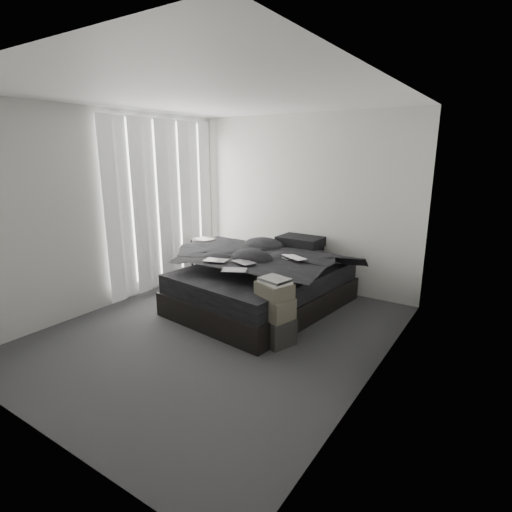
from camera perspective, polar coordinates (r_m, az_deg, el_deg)
The scene contains 25 objects.
floor at distance 4.79m, azimuth -5.36°, elevation -10.76°, with size 3.60×4.20×0.01m, color #343436.
ceiling at distance 4.37m, azimuth -6.23°, elevation 21.80°, with size 3.60×4.20×0.01m, color white.
wall_back at distance 6.15m, azimuth 6.73°, elevation 7.54°, with size 3.60×0.01×2.60m, color silver.
wall_front at distance 3.10m, azimuth -30.93°, elevation -1.48°, with size 3.60×0.01×2.60m, color silver.
wall_left at distance 5.69m, azimuth -20.08°, elevation 6.19°, with size 0.01×4.20×2.60m, color silver.
wall_right at distance 3.56m, azimuth 17.37°, elevation 1.82°, with size 0.01×4.20×2.60m, color silver.
window_left at distance 6.25m, azimuth -13.38°, elevation 7.81°, with size 0.02×2.00×2.30m, color white.
curtain_left at distance 6.22m, azimuth -13.02°, elevation 7.15°, with size 0.06×2.12×2.48m, color white.
bed at distance 5.47m, azimuth 0.96°, elevation -5.67°, with size 1.70×2.25×0.31m, color black.
mattress at distance 5.38m, azimuth 0.98°, elevation -2.95°, with size 1.64×2.18×0.24m, color black.
duvet at distance 5.27m, azimuth 0.61°, elevation -0.48°, with size 1.66×1.92×0.26m, color black.
pillow_lower at distance 6.03m, azimuth 5.83°, elevation 0.86°, with size 0.68×0.46×0.15m, color black.
pillow_upper at distance 5.94m, azimuth 6.35°, elevation 2.09°, with size 0.63×0.44×0.14m, color black.
laptop at distance 5.07m, azimuth 5.02°, elevation 0.56°, with size 0.36×0.23×0.03m, color silver.
comic_a at distance 5.02m, azimuth -5.75°, elevation 0.29°, with size 0.28×0.19×0.01m, color black.
comic_b at distance 4.92m, azimuth -1.73°, elevation 0.12°, with size 0.28×0.19×0.01m, color black.
comic_c at distance 4.59m, azimuth -3.13°, elevation -0.87°, with size 0.28×0.19×0.01m, color black.
side_stand at distance 6.47m, azimuth -7.35°, elevation -0.68°, with size 0.38×0.38×0.71m, color black.
papers at distance 6.37m, azimuth -7.49°, elevation 2.40°, with size 0.27×0.20×0.01m, color white.
floor_books at distance 6.07m, azimuth -9.45°, elevation -4.65°, with size 0.13×0.19×0.13m, color black.
box_lower at distance 4.49m, azimuth 2.63°, elevation -10.42°, with size 0.41×0.32×0.30m, color black.
box_mid at distance 4.37m, azimuth 2.66°, elevation -7.34°, with size 0.38×0.30×0.23m, color #544F42.
box_upper at distance 4.32m, azimuth 2.63°, elevation -4.85°, with size 0.36×0.29×0.16m, color #544F42.
art_book_white at distance 4.28m, azimuth 2.72°, elevation -3.68°, with size 0.31×0.25×0.03m, color silver.
art_book_snake at distance 4.26m, azimuth 2.71°, elevation -3.36°, with size 0.30×0.24×0.03m, color silver.
Camera 1 is at (2.74, -3.36, 2.05)m, focal length 28.00 mm.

